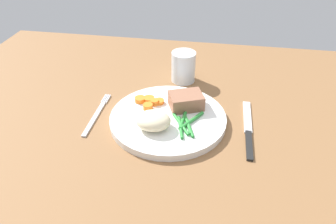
{
  "coord_description": "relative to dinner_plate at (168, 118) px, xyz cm",
  "views": [
    {
      "loc": [
        12.28,
        -56.93,
        45.38
      ],
      "look_at": [
        2.86,
        -0.75,
        4.6
      ],
      "focal_mm": 33.83,
      "sensor_mm": 36.0,
      "label": 1
    }
  ],
  "objects": [
    {
      "name": "carrot_slices",
      "position": [
        -5.08,
        3.98,
        1.36
      ],
      "size": [
        7.18,
        5.44,
        1.28
      ],
      "color": "orange",
      "rests_on": "dinner_plate"
    },
    {
      "name": "green_beans",
      "position": [
        4.25,
        -2.42,
        1.15
      ],
      "size": [
        7.0,
        10.72,
        0.78
      ],
      "color": "#2D8C38",
      "rests_on": "dinner_plate"
    },
    {
      "name": "knife",
      "position": [
        17.75,
        -0.29,
        -0.6
      ],
      "size": [
        1.7,
        20.5,
        0.64
      ],
      "rotation": [
        0.0,
        0.0,
        0.06
      ],
      "color": "black",
      "rests_on": "dining_table"
    },
    {
      "name": "dinner_plate",
      "position": [
        0.0,
        0.0,
        0.0
      ],
      "size": [
        26.05,
        26.05,
        1.6
      ],
      "primitive_type": "cylinder",
      "color": "white",
      "rests_on": "dining_table"
    },
    {
      "name": "dining_table",
      "position": [
        -2.86,
        0.75,
        -1.8
      ],
      "size": [
        120.0,
        90.0,
        2.0
      ],
      "color": "brown",
      "rests_on": "ground"
    },
    {
      "name": "fork",
      "position": [
        -16.75,
        -0.26,
        -0.6
      ],
      "size": [
        1.44,
        16.6,
        0.4
      ],
      "rotation": [
        0.0,
        0.0,
        0.06
      ],
      "color": "silver",
      "rests_on": "dining_table"
    },
    {
      "name": "water_glass",
      "position": [
        0.97,
        19.12,
        2.71
      ],
      "size": [
        6.41,
        6.41,
        8.17
      ],
      "color": "silver",
      "rests_on": "dining_table"
    },
    {
      "name": "meat_portion",
      "position": [
        3.52,
        4.1,
        2.5
      ],
      "size": [
        8.94,
        7.88,
        3.4
      ],
      "primitive_type": "cube",
      "rotation": [
        0.0,
        0.0,
        0.38
      ],
      "color": "#936047",
      "rests_on": "dinner_plate"
    },
    {
      "name": "mashed_potatoes",
      "position": [
        -2.34,
        -4.69,
        2.62
      ],
      "size": [
        7.4,
        6.24,
        3.63
      ],
      "primitive_type": "ellipsoid",
      "color": "beige",
      "rests_on": "dinner_plate"
    }
  ]
}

